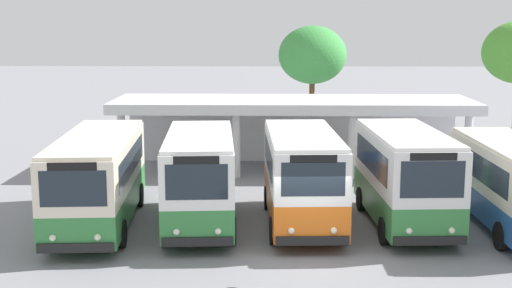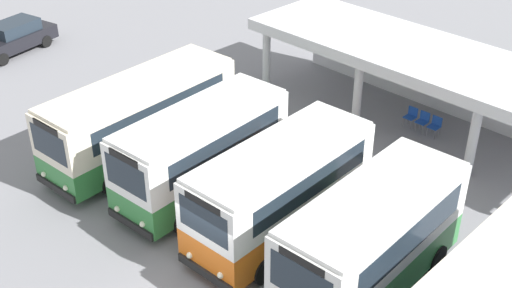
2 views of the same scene
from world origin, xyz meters
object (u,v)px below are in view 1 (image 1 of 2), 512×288
(city_bus_nearest_orange, at_px, (98,176))
(waiting_chair_end_by_column, at_px, (272,159))
(city_bus_fourth_amber, at_px, (405,174))
(waiting_chair_second_from_end, at_px, (284,159))
(city_bus_fifth_blue, at_px, (511,181))
(city_bus_second_in_row, at_px, (200,176))
(city_bus_middle_cream, at_px, (302,175))
(waiting_chair_middle_seat, at_px, (296,159))

(city_bus_nearest_orange, xyz_separation_m, waiting_chair_end_by_column, (6.02, 9.35, -1.24))
(city_bus_fourth_amber, height_order, waiting_chair_second_from_end, city_bus_fourth_amber)
(city_bus_fifth_blue, relative_size, waiting_chair_second_from_end, 8.67)
(city_bus_nearest_orange, bearing_deg, city_bus_second_in_row, -0.03)
(city_bus_nearest_orange, relative_size, city_bus_fourth_amber, 1.22)
(city_bus_middle_cream, bearing_deg, city_bus_second_in_row, -176.60)
(city_bus_second_in_row, bearing_deg, city_bus_fifth_blue, -0.40)
(city_bus_nearest_orange, xyz_separation_m, waiting_chair_second_from_end, (6.60, 9.36, -1.24))
(waiting_chair_end_by_column, bearing_deg, city_bus_fifth_blue, -49.17)
(city_bus_nearest_orange, height_order, waiting_chair_end_by_column, city_bus_nearest_orange)
(city_bus_fourth_amber, bearing_deg, city_bus_nearest_orange, -178.95)
(city_bus_middle_cream, xyz_separation_m, waiting_chair_end_by_column, (-1.06, 9.15, -1.29))
(waiting_chair_second_from_end, bearing_deg, city_bus_middle_cream, -86.97)
(waiting_chair_end_by_column, height_order, waiting_chair_second_from_end, same)
(city_bus_fifth_blue, height_order, waiting_chair_second_from_end, city_bus_fifth_blue)
(city_bus_fourth_amber, xyz_separation_m, waiting_chair_middle_seat, (-3.45, 9.16, -1.32))
(city_bus_fourth_amber, distance_m, city_bus_fifth_blue, 3.56)
(waiting_chair_end_by_column, bearing_deg, city_bus_middle_cream, -83.37)
(city_bus_second_in_row, height_order, waiting_chair_middle_seat, city_bus_second_in_row)
(city_bus_fourth_amber, bearing_deg, waiting_chair_middle_seat, 110.63)
(city_bus_second_in_row, relative_size, city_bus_middle_cream, 1.00)
(city_bus_middle_cream, xyz_separation_m, waiting_chair_middle_seat, (0.09, 9.14, -1.29))
(city_bus_middle_cream, relative_size, waiting_chair_middle_seat, 8.04)
(city_bus_nearest_orange, distance_m, city_bus_middle_cream, 7.09)
(city_bus_middle_cream, relative_size, city_bus_fifth_blue, 0.93)
(waiting_chair_end_by_column, relative_size, waiting_chair_middle_seat, 1.00)
(city_bus_fifth_blue, relative_size, waiting_chair_middle_seat, 8.67)
(waiting_chair_second_from_end, height_order, waiting_chair_middle_seat, same)
(city_bus_middle_cream, bearing_deg, waiting_chair_second_from_end, 93.03)
(waiting_chair_second_from_end, distance_m, waiting_chair_middle_seat, 0.58)
(city_bus_fourth_amber, relative_size, waiting_chair_second_from_end, 7.83)
(waiting_chair_second_from_end, xyz_separation_m, waiting_chair_middle_seat, (0.58, -0.01, 0.00))
(waiting_chair_second_from_end, relative_size, waiting_chair_middle_seat, 1.00)
(city_bus_second_in_row, bearing_deg, waiting_chair_second_from_end, 71.91)
(city_bus_middle_cream, relative_size, waiting_chair_second_from_end, 8.04)
(city_bus_fourth_amber, distance_m, waiting_chair_middle_seat, 9.87)
(city_bus_nearest_orange, height_order, waiting_chair_second_from_end, city_bus_nearest_orange)
(city_bus_nearest_orange, xyz_separation_m, city_bus_second_in_row, (3.54, -0.00, 0.03))
(city_bus_nearest_orange, bearing_deg, city_bus_fifth_blue, -0.30)
(waiting_chair_end_by_column, xyz_separation_m, waiting_chair_second_from_end, (0.58, 0.00, 0.00))
(city_bus_fourth_amber, bearing_deg, waiting_chair_end_by_column, 116.69)
(city_bus_fourth_amber, height_order, waiting_chair_end_by_column, city_bus_fourth_amber)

